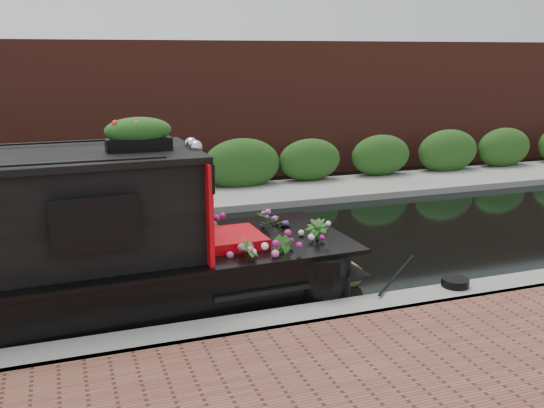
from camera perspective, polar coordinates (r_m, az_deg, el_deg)
name	(u,v)px	position (r m, az deg, el deg)	size (l,w,h in m)	color
ground	(201,260)	(11.16, -6.66, -5.24)	(80.00, 80.00, 0.00)	black
near_bank_coping	(259,338)	(8.22, -1.27, -12.50)	(40.00, 0.60, 0.50)	gray
far_bank_path	(162,206)	(15.12, -10.30, -0.21)	(40.00, 2.40, 0.34)	gray
far_hedge	(156,198)	(15.98, -10.84, 0.55)	(40.00, 1.10, 2.80)	#234B19
far_brick_wall	(145,182)	(18.01, -11.90, 2.02)	(40.00, 1.00, 8.00)	#5A261E
rope_fender	(348,272)	(10.09, 7.13, -6.32)	(0.36, 0.36, 0.44)	brown
coiled_mooring_rope	(455,282)	(9.61, 16.86, -7.07)	(0.41, 0.41, 0.12)	black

